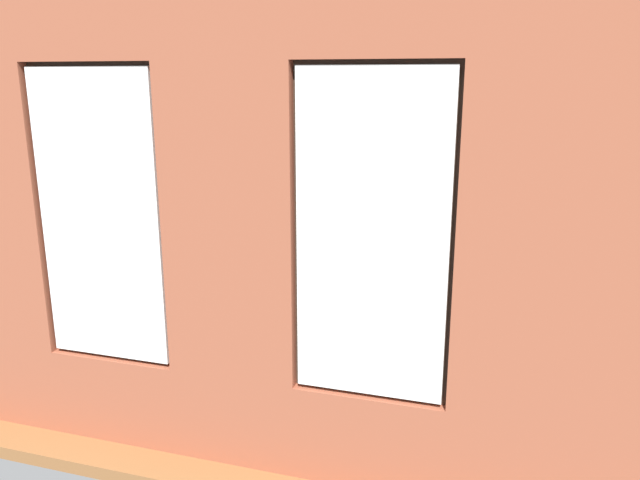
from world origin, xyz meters
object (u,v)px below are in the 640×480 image
(tv_flatscreen, at_px, (102,225))
(potted_plant_by_left_couch, at_px, (542,295))
(potted_plant_beside_window_right, at_px, (25,330))
(cup_ceramic, at_px, (327,283))
(couch_left, at_px, (597,357))
(remote_black, at_px, (313,281))
(potted_plant_foreground_right, at_px, (198,210))
(potted_plant_near_tv, at_px, (94,276))
(potted_plant_between_couches, at_px, (395,333))
(papasan_chair, at_px, (313,247))
(potted_plant_mid_room_small, at_px, (425,271))
(coffee_table, at_px, (327,291))
(remote_silver, at_px, (368,285))
(couch_by_window, at_px, (227,370))
(candle_jar, at_px, (334,287))
(media_console, at_px, (107,278))
(potted_plant_corner_near_left, at_px, (586,258))
(table_plant_small, at_px, (283,278))

(tv_flatscreen, distance_m, potted_plant_by_left_couch, 5.09)
(potted_plant_beside_window_right, bearing_deg, cup_ceramic, -135.29)
(couch_left, bearing_deg, remote_black, -104.72)
(cup_ceramic, xyz_separation_m, potted_plant_by_left_couch, (-2.26, -0.46, -0.06))
(tv_flatscreen, xyz_separation_m, potted_plant_foreground_right, (-0.30, -1.83, -0.17))
(potted_plant_near_tv, distance_m, potted_plant_between_couches, 3.45)
(papasan_chair, bearing_deg, potted_plant_mid_room_small, 159.65)
(coffee_table, distance_m, remote_silver, 0.46)
(potted_plant_beside_window_right, bearing_deg, potted_plant_between_couches, -177.35)
(potted_plant_beside_window_right, bearing_deg, couch_by_window, -176.94)
(couch_left, height_order, remote_silver, couch_left)
(coffee_table, bearing_deg, couch_left, 161.66)
(cup_ceramic, xyz_separation_m, potted_plant_between_couches, (-1.11, 1.97, 0.35))
(candle_jar, bearing_deg, potted_plant_beside_window_right, 41.37)
(papasan_chair, relative_size, potted_plant_mid_room_small, 1.61)
(candle_jar, relative_size, media_console, 0.10)
(potted_plant_mid_room_small, bearing_deg, potted_plant_between_couches, 92.83)
(cup_ceramic, height_order, media_console, media_console)
(couch_left, bearing_deg, potted_plant_by_left_couch, -159.01)
(remote_silver, distance_m, potted_plant_foreground_right, 3.32)
(tv_flatscreen, bearing_deg, cup_ceramic, -178.07)
(potted_plant_corner_near_left, bearing_deg, papasan_chair, 6.05)
(remote_black, bearing_deg, candle_jar, 156.74)
(couch_left, xyz_separation_m, candle_jar, (2.54, -0.75, 0.13))
(remote_black, height_order, potted_plant_corner_near_left, potted_plant_corner_near_left)
(couch_left, distance_m, potted_plant_near_tv, 4.89)
(coffee_table, height_order, papasan_chair, papasan_chair)
(table_plant_small, distance_m, potted_plant_corner_near_left, 3.80)
(coffee_table, height_order, potted_plant_near_tv, potted_plant_near_tv)
(couch_left, distance_m, tv_flatscreen, 5.52)
(remote_silver, distance_m, potted_plant_by_left_couch, 1.86)
(potted_plant_mid_room_small, relative_size, potted_plant_between_couches, 0.54)
(papasan_chair, bearing_deg, media_console, 35.12)
(candle_jar, xyz_separation_m, potted_plant_corner_near_left, (-2.70, -1.91, 0.02))
(media_console, bearing_deg, coffee_table, -178.01)
(potted_plant_corner_near_left, bearing_deg, cup_ceramic, 32.32)
(table_plant_small, distance_m, media_console, 2.31)
(media_console, distance_m, potted_plant_mid_room_small, 3.85)
(potted_plant_near_tv, bearing_deg, potted_plant_by_left_couch, -161.50)
(table_plant_small, xyz_separation_m, potted_plant_mid_room_small, (-1.43, -0.96, -0.08))
(potted_plant_mid_room_small, xyz_separation_m, potted_plant_corner_near_left, (-1.85, -0.95, 0.06))
(candle_jar, xyz_separation_m, potted_plant_mid_room_small, (-0.85, -0.96, -0.04))
(couch_left, bearing_deg, potted_plant_mid_room_small, -130.90)
(cup_ceramic, xyz_separation_m, table_plant_small, (0.47, 0.13, 0.05))
(couch_by_window, bearing_deg, remote_silver, -107.48)
(coffee_table, distance_m, table_plant_small, 0.50)
(candle_jar, bearing_deg, couch_left, 163.54)
(potted_plant_near_tv, bearing_deg, remote_silver, -155.77)
(couch_left, xyz_separation_m, potted_plant_near_tv, (4.88, 0.16, 0.31))
(couch_left, distance_m, media_console, 5.48)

